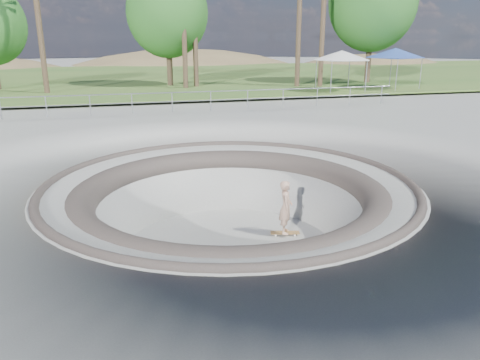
% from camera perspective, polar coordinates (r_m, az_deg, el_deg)
% --- Properties ---
extents(ground, '(180.00, 180.00, 0.00)m').
position_cam_1_polar(ground, '(12.91, -1.28, -0.40)').
color(ground, '#A3A49E').
rests_on(ground, ground).
extents(skate_bowl, '(14.00, 14.00, 4.10)m').
position_cam_1_polar(skate_bowl, '(13.58, -1.23, -7.78)').
color(skate_bowl, '#A3A49E').
rests_on(skate_bowl, ground).
extents(grass_strip, '(180.00, 36.00, 0.12)m').
position_cam_1_polar(grass_strip, '(46.20, -11.83, 12.18)').
color(grass_strip, '#3B6327').
rests_on(grass_strip, ground).
extents(distant_hills, '(103.20, 45.00, 28.60)m').
position_cam_1_polar(distant_hills, '(70.31, -9.69, 7.91)').
color(distant_hills, brown).
rests_on(distant_hills, ground).
extents(safety_railing, '(25.00, 0.06, 1.03)m').
position_cam_1_polar(safety_railing, '(24.35, -8.27, 9.38)').
color(safety_railing, '#969A9E').
rests_on(safety_railing, ground).
extents(skateboard, '(0.91, 0.46, 0.09)m').
position_cam_1_polar(skateboard, '(14.35, 5.51, -6.43)').
color(skateboard, olive).
rests_on(skateboard, ground).
extents(skater, '(0.57, 0.70, 1.64)m').
position_cam_1_polar(skater, '(14.04, 5.61, -3.29)').
color(skater, tan).
rests_on(skater, skateboard).
extents(canopy_white, '(5.37, 5.37, 2.71)m').
position_cam_1_polar(canopy_white, '(33.70, 12.29, 14.62)').
color(canopy_white, '#969A9E').
rests_on(canopy_white, ground).
extents(canopy_blue, '(5.33, 5.33, 2.84)m').
position_cam_1_polar(canopy_blue, '(36.27, 18.41, 14.48)').
color(canopy_blue, '#969A9E').
rests_on(canopy_blue, ground).
extents(bushy_tree_mid, '(6.05, 5.50, 8.72)m').
position_cam_1_polar(bushy_tree_mid, '(37.23, -8.84, 19.50)').
color(bushy_tree_mid, brown).
rests_on(bushy_tree_mid, ground).
extents(bushy_tree_right, '(7.09, 6.45, 10.23)m').
position_cam_1_polar(bushy_tree_right, '(40.83, 15.89, 20.18)').
color(bushy_tree_right, brown).
rests_on(bushy_tree_right, ground).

